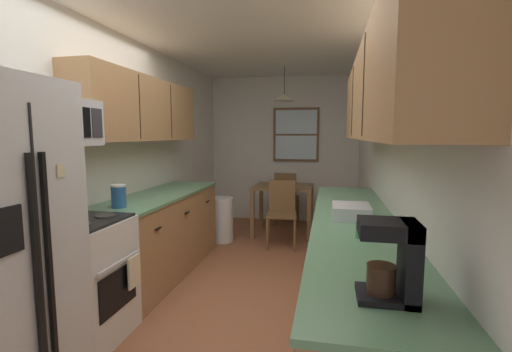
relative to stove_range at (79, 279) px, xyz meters
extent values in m
plane|color=#995B3D|center=(0.99, 1.48, -0.47)|extent=(12.00, 12.00, 0.00)
cube|color=silver|center=(-0.36, 1.48, 0.80)|extent=(0.10, 9.00, 2.55)
cube|color=silver|center=(2.34, 1.48, 0.80)|extent=(0.10, 9.00, 2.55)
cube|color=silver|center=(0.99, 4.13, 0.80)|extent=(4.40, 0.10, 2.55)
cube|color=white|center=(0.99, 1.48, 2.12)|extent=(4.40, 9.00, 0.08)
cube|color=black|center=(0.37, -0.72, 0.39)|extent=(0.01, 0.01, 1.65)
cube|color=black|center=(0.38, -0.76, 0.39)|extent=(0.02, 0.02, 1.17)
cube|color=black|center=(0.38, -0.68, 0.39)|extent=(0.02, 0.02, 1.17)
cube|color=black|center=(0.37, -0.89, 0.63)|extent=(0.01, 0.15, 0.22)
cube|color=beige|center=(0.37, -0.55, 0.87)|extent=(0.01, 0.05, 0.07)
cube|color=white|center=(0.00, 0.00, -0.02)|extent=(0.62, 0.63, 0.90)
cube|color=black|center=(0.32, 0.00, -0.05)|extent=(0.01, 0.44, 0.30)
cube|color=silver|center=(0.34, 0.00, 0.16)|extent=(0.02, 0.51, 0.02)
cube|color=black|center=(0.00, 0.00, 0.44)|extent=(0.59, 0.60, 0.02)
cube|color=white|center=(-0.28, 0.00, 0.53)|extent=(0.06, 0.63, 0.20)
cylinder|color=#2D2D2D|center=(-0.14, -0.14, 0.45)|extent=(0.15, 0.15, 0.01)
cylinder|color=#2D2D2D|center=(-0.14, 0.14, 0.45)|extent=(0.15, 0.15, 0.01)
cylinder|color=#2D2D2D|center=(0.14, -0.14, 0.45)|extent=(0.15, 0.15, 0.01)
cylinder|color=#2D2D2D|center=(0.14, 0.14, 0.45)|extent=(0.15, 0.15, 0.01)
cube|color=silver|center=(-0.12, 0.00, 1.15)|extent=(0.38, 0.56, 0.34)
cube|color=black|center=(0.08, -0.06, 1.15)|extent=(0.01, 0.34, 0.22)
cube|color=#2D2D33|center=(0.08, 0.19, 1.15)|extent=(0.01, 0.11, 0.22)
cube|color=#A87A4C|center=(-0.01, 1.32, -0.04)|extent=(0.60, 1.98, 0.87)
cube|color=#60936B|center=(-0.01, 1.32, 0.41)|extent=(0.63, 2.00, 0.03)
cube|color=black|center=(0.31, 0.66, 0.23)|extent=(0.02, 0.10, 0.01)
cube|color=black|center=(0.31, 1.32, 0.23)|extent=(0.02, 0.10, 0.01)
cube|color=black|center=(0.31, 1.98, 0.23)|extent=(0.02, 0.10, 0.01)
cube|color=#A87A4C|center=(-0.15, 1.27, 1.33)|extent=(0.32, 2.08, 0.65)
cube|color=#2D2319|center=(0.02, 0.93, 1.33)|extent=(0.01, 0.01, 0.60)
cube|color=#2D2319|center=(0.02, 1.61, 1.33)|extent=(0.01, 0.01, 0.60)
cube|color=#A87A4C|center=(1.99, 0.52, -0.04)|extent=(0.60, 3.35, 0.87)
cube|color=#60936B|center=(1.99, 0.52, 0.41)|extent=(0.63, 3.37, 0.03)
cube|color=black|center=(1.68, -0.87, 0.23)|extent=(0.02, 0.10, 0.01)
cube|color=black|center=(1.68, -0.31, 0.23)|extent=(0.02, 0.10, 0.01)
cube|color=black|center=(1.68, 0.25, 0.23)|extent=(0.02, 0.10, 0.01)
cube|color=black|center=(1.68, 0.80, 0.23)|extent=(0.02, 0.10, 0.01)
cube|color=black|center=(1.68, 1.36, 0.23)|extent=(0.02, 0.10, 0.01)
cube|color=black|center=(1.68, 1.92, 0.23)|extent=(0.02, 0.10, 0.01)
cube|color=#A87A4C|center=(2.13, 0.47, 1.35)|extent=(0.32, 3.05, 0.63)
cube|color=#2D2319|center=(1.97, -0.03, 1.35)|extent=(0.01, 0.01, 0.58)
cube|color=#2D2319|center=(1.97, 0.98, 1.35)|extent=(0.01, 0.01, 0.58)
cube|color=brown|center=(1.11, 3.19, 0.27)|extent=(0.89, 0.76, 0.03)
cube|color=brown|center=(0.70, 2.83, -0.11)|extent=(0.06, 0.06, 0.73)
cube|color=brown|center=(1.53, 2.83, -0.11)|extent=(0.06, 0.06, 0.73)
cube|color=brown|center=(0.70, 3.54, -0.11)|extent=(0.06, 0.06, 0.73)
cube|color=brown|center=(1.53, 3.54, -0.11)|extent=(0.06, 0.06, 0.73)
cube|color=brown|center=(1.17, 2.52, -0.02)|extent=(0.44, 0.44, 0.04)
cube|color=brown|center=(1.16, 2.70, 0.20)|extent=(0.37, 0.07, 0.45)
cylinder|color=brown|center=(1.37, 2.36, -0.26)|extent=(0.04, 0.04, 0.43)
cylinder|color=brown|center=(1.01, 2.33, -0.26)|extent=(0.04, 0.04, 0.43)
cylinder|color=brown|center=(1.34, 2.72, -0.26)|extent=(0.04, 0.04, 0.43)
cylinder|color=brown|center=(0.97, 2.69, -0.26)|extent=(0.04, 0.04, 0.43)
cube|color=brown|center=(1.09, 3.85, -0.02)|extent=(0.41, 0.41, 0.04)
cube|color=brown|center=(1.08, 3.67, 0.20)|extent=(0.37, 0.04, 0.45)
cylinder|color=brown|center=(0.91, 4.03, -0.26)|extent=(0.04, 0.04, 0.43)
cylinder|color=brown|center=(1.27, 4.02, -0.26)|extent=(0.04, 0.04, 0.43)
cylinder|color=brown|center=(0.90, 3.67, -0.26)|extent=(0.04, 0.04, 0.43)
cylinder|color=brown|center=(1.26, 3.66, -0.26)|extent=(0.04, 0.04, 0.43)
cylinder|color=black|center=(1.11, 3.19, 1.87)|extent=(0.01, 0.01, 0.41)
cone|color=beige|center=(1.11, 3.19, 1.62)|extent=(0.31, 0.31, 0.10)
sphere|color=white|center=(1.11, 3.19, 1.64)|extent=(0.06, 0.06, 0.06)
cube|color=brown|center=(1.22, 4.06, 1.07)|extent=(0.80, 0.04, 0.93)
cube|color=silver|center=(1.22, 4.05, 1.07)|extent=(0.72, 0.01, 0.85)
cube|color=brown|center=(1.22, 4.04, 1.07)|extent=(0.72, 0.02, 0.03)
cylinder|color=white|center=(0.29, 2.61, -0.15)|extent=(0.33, 0.33, 0.64)
cylinder|color=#265999|center=(-0.01, 0.55, 0.52)|extent=(0.13, 0.13, 0.19)
cylinder|color=white|center=(-0.01, 0.55, 0.62)|extent=(0.13, 0.13, 0.02)
cube|color=beige|center=(0.35, 0.16, 0.03)|extent=(0.02, 0.16, 0.24)
cube|color=black|center=(2.01, -0.81, 0.44)|extent=(0.22, 0.18, 0.02)
cube|color=black|center=(2.09, -0.81, 0.58)|extent=(0.06, 0.18, 0.31)
cube|color=black|center=(2.01, -0.81, 0.71)|extent=(0.22, 0.18, 0.06)
cylinder|color=#331E14|center=(1.99, -0.81, 0.51)|extent=(0.11, 0.11, 0.11)
cylinder|color=#3F7F4C|center=(2.00, 0.02, 0.48)|extent=(0.08, 0.08, 0.10)
torus|color=#3F7F4C|center=(2.05, 0.02, 0.48)|extent=(0.05, 0.01, 0.05)
cube|color=silver|center=(1.96, 0.56, 0.48)|extent=(0.28, 0.34, 0.10)
cylinder|color=#4C7299|center=(1.10, 3.09, 0.32)|extent=(0.21, 0.21, 0.06)
camera|label=1|loc=(1.78, -2.19, 1.06)|focal=24.87mm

